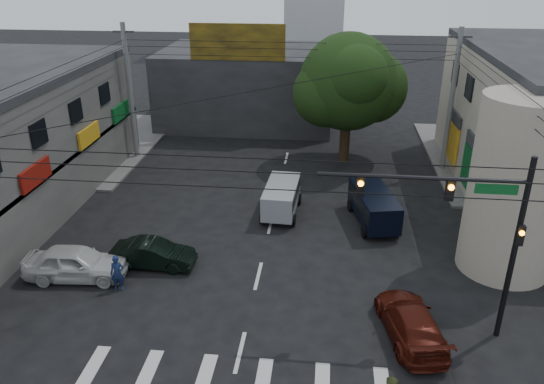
% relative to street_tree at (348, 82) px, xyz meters
% --- Properties ---
extents(ground, '(160.00, 160.00, 0.00)m').
position_rel_street_tree_xyz_m(ground, '(-4.00, -17.00, -5.47)').
color(ground, black).
rests_on(ground, ground).
extents(sidewalk_far_left, '(16.00, 16.00, 0.15)m').
position_rel_street_tree_xyz_m(sidewalk_far_left, '(-22.00, 1.00, -5.40)').
color(sidewalk_far_left, '#514F4C').
rests_on(sidewalk_far_left, ground).
extents(corner_column, '(4.00, 4.00, 8.00)m').
position_rel_street_tree_xyz_m(corner_column, '(7.00, -13.00, -1.47)').
color(corner_column, '#A0927E').
rests_on(corner_column, ground).
extents(building_far, '(14.00, 10.00, 6.00)m').
position_rel_street_tree_xyz_m(building_far, '(-8.00, 9.00, -2.47)').
color(building_far, '#232326').
rests_on(building_far, ground).
extents(billboard, '(7.00, 0.30, 2.60)m').
position_rel_street_tree_xyz_m(billboard, '(-8.00, 4.10, 1.83)').
color(billboard, olive).
rests_on(billboard, building_far).
extents(street_tree, '(6.40, 6.40, 8.70)m').
position_rel_street_tree_xyz_m(street_tree, '(0.00, 0.00, 0.00)').
color(street_tree, black).
rests_on(street_tree, ground).
extents(traffic_gantry, '(7.10, 0.35, 7.20)m').
position_rel_street_tree_xyz_m(traffic_gantry, '(3.82, -18.00, -0.64)').
color(traffic_gantry, black).
rests_on(traffic_gantry, ground).
extents(utility_pole_far_left, '(0.32, 0.32, 9.20)m').
position_rel_street_tree_xyz_m(utility_pole_far_left, '(-14.50, -1.00, -0.87)').
color(utility_pole_far_left, '#59595B').
rests_on(utility_pole_far_left, ground).
extents(utility_pole_far_right, '(0.32, 0.32, 9.20)m').
position_rel_street_tree_xyz_m(utility_pole_far_right, '(6.50, -1.00, -0.87)').
color(utility_pole_far_right, '#59595B').
rests_on(utility_pole_far_right, ground).
extents(dark_sedan, '(1.50, 3.88, 1.26)m').
position_rel_street_tree_xyz_m(dark_sedan, '(-8.89, -14.68, -4.84)').
color(dark_sedan, black).
rests_on(dark_sedan, ground).
extents(white_compact, '(2.45, 4.73, 1.52)m').
position_rel_street_tree_xyz_m(white_compact, '(-11.97, -15.99, -4.71)').
color(white_compact, beige).
rests_on(white_compact, ground).
extents(maroon_sedan, '(3.54, 5.21, 1.31)m').
position_rel_street_tree_xyz_m(maroon_sedan, '(2.20, -18.43, -4.82)').
color(maroon_sedan, '#421109').
rests_on(maroon_sedan, ground).
extents(silver_minivan, '(4.13, 2.05, 1.70)m').
position_rel_street_tree_xyz_m(silver_minivan, '(-3.55, -8.63, -4.62)').
color(silver_minivan, '#A5A7AD').
rests_on(silver_minivan, ground).
extents(navy_van, '(5.16, 3.51, 1.79)m').
position_rel_street_tree_xyz_m(navy_van, '(1.40, -9.24, -4.58)').
color(navy_van, black).
rests_on(navy_van, ground).
extents(traffic_officer, '(0.72, 0.58, 1.63)m').
position_rel_street_tree_xyz_m(traffic_officer, '(-9.79, -16.68, -4.66)').
color(traffic_officer, '#142047').
rests_on(traffic_officer, ground).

